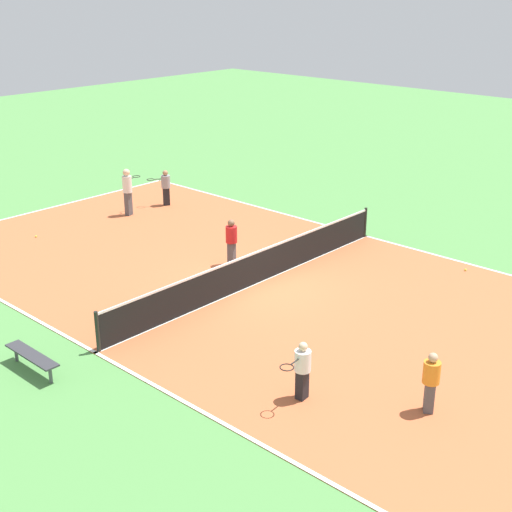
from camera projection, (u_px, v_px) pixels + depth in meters
ground_plane at (256, 284)px, 21.28m from camera, size 80.00×80.00×0.00m
court_surface at (256, 284)px, 21.28m from camera, size 11.64×22.54×0.02m
tennis_net at (256, 267)px, 21.08m from camera, size 11.44×0.10×1.06m
bench at (32, 357)px, 16.37m from camera, size 0.36×1.77×0.45m
player_baseline_gray at (166, 186)px, 28.45m from camera, size 0.97×0.77×1.44m
player_coach_red at (231, 239)px, 22.39m from camera, size 0.46×0.46×1.51m
player_center_orange at (431, 379)px, 14.69m from camera, size 0.50×0.50×1.37m
player_near_white at (302, 367)px, 15.14m from camera, size 0.96×0.42×1.35m
player_far_white at (128, 188)px, 27.15m from camera, size 0.99×0.56×1.82m
tennis_ball_far_baseline at (465, 270)px, 22.19m from camera, size 0.07×0.07×0.07m
tennis_ball_right_alley at (36, 236)px, 25.09m from camera, size 0.07×0.07×0.07m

